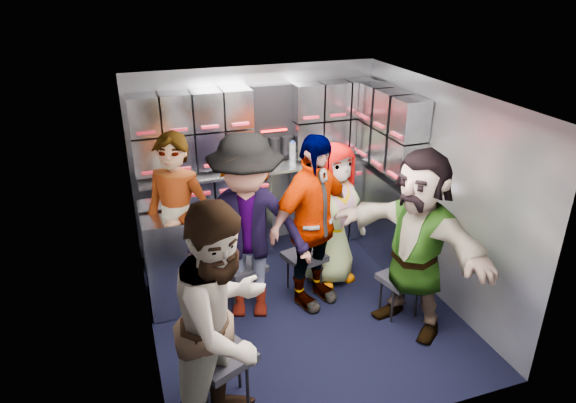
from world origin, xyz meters
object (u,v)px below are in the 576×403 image
object	(u,v)px
attendant_arc_d	(312,224)
attendant_arc_a	(224,324)
attendant_standing	(178,226)
attendant_arc_c	(332,215)
jump_seat_mid_right	(304,258)
jump_seat_center	(324,236)
jump_seat_near_right	(400,280)
jump_seat_mid_left	(244,268)
attendant_arc_b	(247,229)
attendant_arc_e	(416,243)
jump_seat_near_left	(222,360)

from	to	relation	value
attendant_arc_d	attendant_arc_a	bearing A→B (deg)	-156.07
attendant_standing	attendant_arc_c	bearing A→B (deg)	33.99
jump_seat_mid_right	attendant_arc_d	xyz separation A→B (m)	(-0.00, -0.18, 0.48)
jump_seat_center	jump_seat_near_right	world-z (taller)	jump_seat_center
jump_seat_mid_left	jump_seat_near_right	xyz separation A→B (m)	(1.34, -0.66, -0.01)
jump_seat_center	attendant_arc_c	size ratio (longest dim) A/B	0.33
jump_seat_mid_left	attendant_arc_d	bearing A→B (deg)	-18.34
attendant_standing	jump_seat_mid_right	bearing A→B (deg)	27.74
attendant_standing	attendant_arc_b	size ratio (longest dim) A/B	0.98
attendant_standing	attendant_arc_d	distance (m)	1.24
jump_seat_mid_right	jump_seat_near_right	world-z (taller)	jump_seat_mid_right
attendant_standing	attendant_arc_e	distance (m)	2.14
jump_seat_mid_right	jump_seat_near_right	bearing A→B (deg)	-41.33
attendant_arc_a	jump_seat_mid_right	bearing A→B (deg)	10.24
jump_seat_mid_right	jump_seat_near_right	distance (m)	0.96
jump_seat_near_right	attendant_arc_d	bearing A→B (deg)	147.76
attendant_arc_a	attendant_standing	bearing A→B (deg)	51.79
attendant_arc_c	jump_seat_mid_right	bearing A→B (deg)	-174.77
jump_seat_near_right	attendant_arc_a	size ratio (longest dim) A/B	0.24
attendant_standing	attendant_arc_e	world-z (taller)	attendant_standing
attendant_arc_c	attendant_arc_d	world-z (taller)	attendant_arc_d
attendant_arc_a	attendant_arc_d	bearing A→B (deg)	6.35
jump_seat_near_right	attendant_arc_e	size ratio (longest dim) A/B	0.25
jump_seat_center	attendant_standing	bearing A→B (deg)	-174.03
jump_seat_mid_left	jump_seat_near_right	world-z (taller)	jump_seat_mid_left
attendant_standing	attendant_arc_a	size ratio (longest dim) A/B	0.99
jump_seat_mid_left	attendant_arc_b	bearing A→B (deg)	-90.00
jump_seat_center	attendant_arc_d	distance (m)	0.74
jump_seat_center	attendant_standing	distance (m)	1.61
jump_seat_mid_left	attendant_arc_b	xyz separation A→B (m)	(0.00, -0.18, 0.51)
jump_seat_mid_right	attendant_standing	distance (m)	1.30
jump_seat_center	attendant_standing	size ratio (longest dim) A/B	0.28
attendant_arc_d	attendant_arc_e	xyz separation A→B (m)	(0.72, -0.64, -0.00)
attendant_arc_c	attendant_arc_e	distance (m)	1.02
jump_seat_near_left	attendant_arc_b	size ratio (longest dim) A/B	0.30
attendant_arc_c	attendant_arc_e	bearing A→B (deg)	-82.98
attendant_arc_b	attendant_arc_d	distance (m)	0.62
jump_seat_near_left	jump_seat_mid_right	world-z (taller)	jump_seat_near_left
jump_seat_near_right	attendant_arc_c	world-z (taller)	attendant_arc_c
jump_seat_mid_right	attendant_arc_a	bearing A→B (deg)	-128.24
jump_seat_mid_right	attendant_arc_e	bearing A→B (deg)	-48.44
attendant_standing	attendant_arc_b	world-z (taller)	attendant_arc_b
attendant_standing	attendant_arc_d	xyz separation A→B (m)	(1.19, -0.33, -0.02)
jump_seat_near_right	jump_seat_center	bearing A→B (deg)	111.99
jump_seat_center	jump_seat_mid_right	size ratio (longest dim) A/B	1.12
jump_seat_mid_left	attendant_arc_e	bearing A→B (deg)	-32.10
jump_seat_mid_left	attendant_standing	bearing A→B (deg)	168.08
jump_seat_mid_left	attendant_arc_b	size ratio (longest dim) A/B	0.24
attendant_arc_b	jump_seat_near_left	bearing A→B (deg)	-96.43
jump_seat_center	attendant_arc_a	bearing A→B (deg)	-130.29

